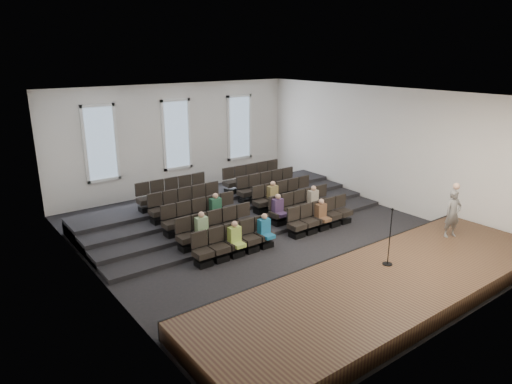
# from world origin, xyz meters

# --- Properties ---
(ground) EXTENTS (14.00, 14.00, 0.00)m
(ground) POSITION_xyz_m (0.00, 0.00, 0.00)
(ground) COLOR black
(ground) RESTS_ON ground
(ceiling) EXTENTS (12.00, 14.00, 0.02)m
(ceiling) POSITION_xyz_m (0.00, 0.00, 5.01)
(ceiling) COLOR white
(ceiling) RESTS_ON ground
(wall_back) EXTENTS (12.00, 0.04, 5.00)m
(wall_back) POSITION_xyz_m (0.00, 7.02, 2.50)
(wall_back) COLOR silver
(wall_back) RESTS_ON ground
(wall_front) EXTENTS (12.00, 0.04, 5.00)m
(wall_front) POSITION_xyz_m (0.00, -7.02, 2.50)
(wall_front) COLOR silver
(wall_front) RESTS_ON ground
(wall_left) EXTENTS (0.04, 14.00, 5.00)m
(wall_left) POSITION_xyz_m (-6.02, 0.00, 2.50)
(wall_left) COLOR silver
(wall_left) RESTS_ON ground
(wall_right) EXTENTS (0.04, 14.00, 5.00)m
(wall_right) POSITION_xyz_m (6.02, 0.00, 2.50)
(wall_right) COLOR silver
(wall_right) RESTS_ON ground
(stage) EXTENTS (11.80, 3.60, 0.50)m
(stage) POSITION_xyz_m (0.00, -5.10, 0.25)
(stage) COLOR #4E3A21
(stage) RESTS_ON ground
(stage_lip) EXTENTS (11.80, 0.06, 0.52)m
(stage_lip) POSITION_xyz_m (0.00, -3.33, 0.25)
(stage_lip) COLOR black
(stage_lip) RESTS_ON ground
(risers) EXTENTS (11.80, 4.80, 0.60)m
(risers) POSITION_xyz_m (0.00, 3.17, 0.20)
(risers) COLOR black
(risers) RESTS_ON ground
(seating_rows) EXTENTS (6.80, 4.70, 1.67)m
(seating_rows) POSITION_xyz_m (-0.00, 1.54, 0.68)
(seating_rows) COLOR black
(seating_rows) RESTS_ON ground
(windows) EXTENTS (8.44, 0.10, 3.24)m
(windows) POSITION_xyz_m (0.00, 6.95, 2.70)
(windows) COLOR white
(windows) RESTS_ON wall_back
(audience) EXTENTS (5.45, 2.64, 1.10)m
(audience) POSITION_xyz_m (0.00, 0.32, 0.81)
(audience) COLOR #9EBD4B
(audience) RESTS_ON seating_rows
(speaker) EXTENTS (0.67, 0.55, 1.58)m
(speaker) POSITION_xyz_m (4.03, -4.48, 1.29)
(speaker) COLOR slate
(speaker) RESTS_ON stage
(mic_stand) EXTENTS (0.29, 0.29, 1.71)m
(mic_stand) POSITION_xyz_m (0.65, -4.57, 1.01)
(mic_stand) COLOR black
(mic_stand) RESTS_ON stage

